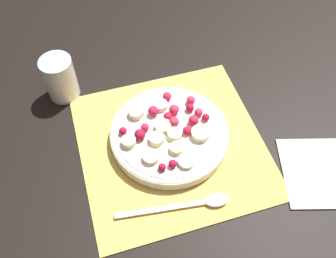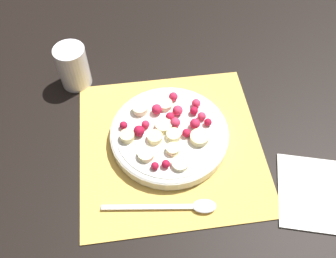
# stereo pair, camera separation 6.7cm
# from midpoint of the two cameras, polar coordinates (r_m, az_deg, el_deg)

# --- Properties ---
(ground_plane) EXTENTS (3.00, 3.00, 0.00)m
(ground_plane) POSITION_cam_midpoint_polar(r_m,az_deg,el_deg) (0.76, -2.01, -2.69)
(ground_plane) COLOR black
(placemat) EXTENTS (0.36, 0.36, 0.01)m
(placemat) POSITION_cam_midpoint_polar(r_m,az_deg,el_deg) (0.75, -2.01, -2.57)
(placemat) COLOR #E0B251
(placemat) RESTS_ON ground_plane
(fruit_bowl) EXTENTS (0.24, 0.24, 0.05)m
(fruit_bowl) POSITION_cam_midpoint_polar(r_m,az_deg,el_deg) (0.75, -2.59, -0.85)
(fruit_bowl) COLOR silver
(fruit_bowl) RESTS_ON placemat
(spoon) EXTENTS (0.04, 0.21, 0.01)m
(spoon) POSITION_cam_midpoint_polar(r_m,az_deg,el_deg) (0.69, 1.33, -11.47)
(spoon) COLOR silver
(spoon) RESTS_ON placemat
(drinking_glass) EXTENTS (0.07, 0.07, 0.10)m
(drinking_glass) POSITION_cam_midpoint_polar(r_m,az_deg,el_deg) (0.85, -18.35, 7.23)
(drinking_glass) COLOR white
(drinking_glass) RESTS_ON ground_plane
(napkin) EXTENTS (0.18, 0.17, 0.01)m
(napkin) POSITION_cam_midpoint_polar(r_m,az_deg,el_deg) (0.76, 19.57, -6.32)
(napkin) COLOR white
(napkin) RESTS_ON ground_plane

